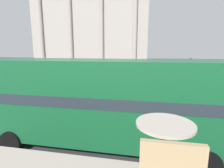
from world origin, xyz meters
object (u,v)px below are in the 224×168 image
(double_decker_bus, at_px, (105,101))
(traffic_light_mid, at_px, (191,71))
(traffic_light_near, at_px, (165,80))
(traffic_light_far, at_px, (107,67))
(pedestrian_black, at_px, (127,73))
(plaza_building_left, at_px, (95,29))
(cafe_dining_table, at_px, (164,140))
(pedestrian_yellow, at_px, (202,73))

(double_decker_bus, height_order, traffic_light_mid, double_decker_bus)
(traffic_light_near, height_order, traffic_light_far, traffic_light_near)
(traffic_light_near, bearing_deg, pedestrian_black, 108.16)
(double_decker_bus, xyz_separation_m, pedestrian_black, (-1.16, 20.21, -1.27))
(traffic_light_far, bearing_deg, plaza_building_left, 110.60)
(double_decker_bus, distance_m, cafe_dining_table, 6.09)
(double_decker_bus, xyz_separation_m, cafe_dining_table, (1.96, -5.61, 1.29))
(traffic_light_mid, distance_m, traffic_light_far, 11.38)
(traffic_light_near, bearing_deg, cafe_dining_table, -96.30)
(cafe_dining_table, height_order, traffic_light_near, cafe_dining_table)
(double_decker_bus, relative_size, traffic_light_mid, 2.92)
(plaza_building_left, bearing_deg, traffic_light_near, -64.73)
(double_decker_bus, xyz_separation_m, traffic_light_far, (-3.75, 17.29, -0.17))
(double_decker_bus, height_order, cafe_dining_table, double_decker_bus)
(cafe_dining_table, bearing_deg, plaza_building_left, 107.20)
(traffic_light_far, bearing_deg, traffic_light_mid, -26.68)
(cafe_dining_table, xyz_separation_m, pedestrian_yellow, (9.05, 29.20, -2.66))
(traffic_light_far, distance_m, pedestrian_yellow, 16.08)
(cafe_dining_table, height_order, pedestrian_black, cafe_dining_table)
(double_decker_bus, xyz_separation_m, traffic_light_near, (3.31, 6.59, -0.01))
(double_decker_bus, bearing_deg, plaza_building_left, 111.40)
(traffic_light_near, bearing_deg, traffic_light_mid, 60.88)
(pedestrian_black, bearing_deg, traffic_light_mid, 79.47)
(cafe_dining_table, relative_size, traffic_light_near, 0.21)
(cafe_dining_table, bearing_deg, traffic_light_near, 83.70)
(traffic_light_near, relative_size, pedestrian_black, 1.95)
(pedestrian_black, bearing_deg, plaza_building_left, -113.70)
(traffic_light_near, bearing_deg, pedestrian_yellow, 65.63)
(double_decker_bus, distance_m, traffic_light_far, 17.69)
(cafe_dining_table, distance_m, traffic_light_mid, 18.38)
(cafe_dining_table, relative_size, plaza_building_left, 0.03)
(traffic_light_near, xyz_separation_m, pedestrian_black, (-4.47, 13.62, -1.26))
(pedestrian_yellow, xyz_separation_m, pedestrian_black, (-12.17, -3.38, 0.10))
(pedestrian_black, bearing_deg, traffic_light_far, -5.47)
(pedestrian_yellow, distance_m, pedestrian_black, 12.63)
(cafe_dining_table, xyz_separation_m, pedestrian_black, (-3.12, 25.82, -2.56))
(plaza_building_left, height_order, traffic_light_mid, plaza_building_left)
(traffic_light_far, height_order, pedestrian_black, traffic_light_far)
(traffic_light_mid, height_order, pedestrian_yellow, traffic_light_mid)
(plaza_building_left, bearing_deg, cafe_dining_table, -72.80)
(cafe_dining_table, xyz_separation_m, traffic_light_mid, (4.46, 17.79, -1.16))
(plaza_building_left, distance_m, pedestrian_yellow, 28.29)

